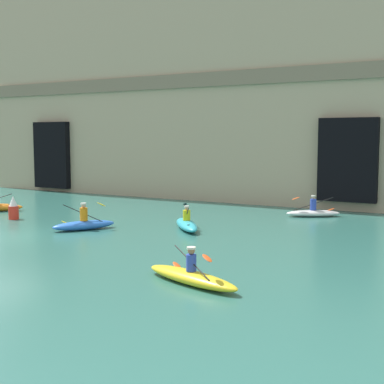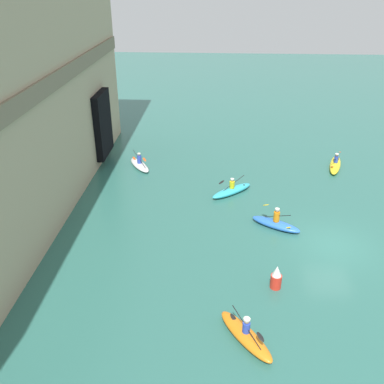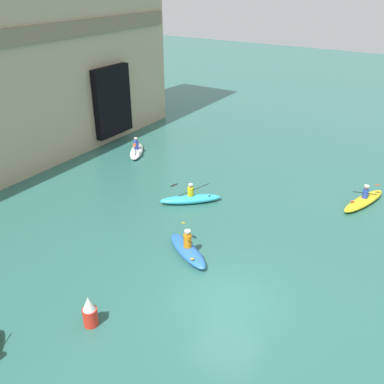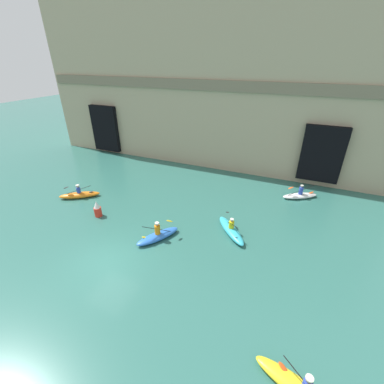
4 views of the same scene
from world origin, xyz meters
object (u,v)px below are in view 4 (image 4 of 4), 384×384
Objects in this scene: marker_buoy at (97,209)px; kayak_orange at (80,195)px; kayak_white at (300,195)px; kayak_cyan at (231,230)px; kayak_blue at (158,235)px.

kayak_orange is at bearing 154.74° from marker_buoy.
kayak_orange is at bearing 171.29° from kayak_white.
marker_buoy is (-9.31, -1.82, 0.31)m from kayak_cyan.
kayak_blue reaches higher than marker_buoy.
kayak_cyan is 9.49m from marker_buoy.
kayak_orange is 17.89m from kayak_white.
kayak_blue is 8.82m from kayak_orange.
marker_buoy is at bearing -120.08° from kayak_cyan.
kayak_orange is at bearing -129.91° from kayak_cyan.
kayak_blue is at bearing -6.49° from marker_buoy.
kayak_white is (7.89, 9.20, -0.04)m from kayak_blue.
marker_buoy is at bearing -178.76° from kayak_white.
marker_buoy is (-5.27, 0.60, 0.30)m from kayak_blue.
kayak_white is at bearing 109.25° from kayak_cyan.
kayak_white is 15.73m from marker_buoy.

